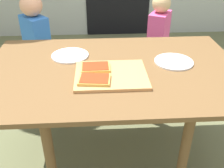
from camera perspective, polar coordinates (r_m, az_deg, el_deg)
ground_plane at (r=1.91m, az=0.33°, el=-15.35°), size 16.00×16.00×0.00m
dining_table at (r=1.52m, az=0.40°, el=1.02°), size 1.47×0.93×0.70m
cutting_board at (r=1.40m, az=-0.21°, el=1.99°), size 0.38×0.32×0.02m
pizza_slice_far_left at (r=1.45m, az=-3.65°, el=3.70°), size 0.16×0.12×0.02m
pizza_slice_near_left at (r=1.33m, az=-3.86°, el=1.03°), size 0.17×0.13×0.02m
plate_white_right at (r=1.59m, az=13.34°, el=4.78°), size 0.23×0.23×0.01m
plate_white_left at (r=1.65m, az=-9.12°, el=6.19°), size 0.23×0.23×0.01m
child_left at (r=2.27m, az=-16.01°, el=8.36°), size 0.26×0.27×0.96m
child_right at (r=2.38m, az=9.99°, el=9.31°), size 0.24×0.28×0.92m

